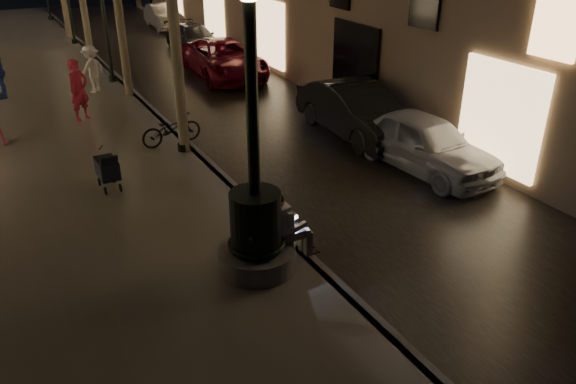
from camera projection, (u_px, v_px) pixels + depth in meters
ground at (129, 92)px, 20.88m from camera, size 120.00×120.00×0.00m
cobble_lane at (204, 81)px, 22.17m from camera, size 6.00×45.00×0.02m
promenade at (11, 105)px, 19.11m from camera, size 8.00×45.00×0.20m
curb_strip at (128, 89)px, 20.84m from camera, size 0.25×45.00×0.20m
fountain_lamppost at (255, 218)px, 9.71m from camera, size 1.40×1.40×5.21m
seated_man_laptop at (287, 224)px, 10.10m from camera, size 1.00×0.34×1.37m
lamp_curb_a at (173, 36)px, 13.82m from camera, size 0.36×0.36×4.81m
stroller at (107, 169)px, 12.83m from camera, size 0.45×1.00×1.02m
car_front at (425, 143)px, 14.25m from camera, size 2.00×4.34×1.44m
car_second at (357, 111)px, 16.43m from camera, size 1.79×4.71×1.53m
car_third at (224, 59)px, 22.48m from camera, size 2.77×5.35×1.44m
car_rear at (194, 38)px, 26.77m from camera, size 1.84×4.27×1.22m
car_fifth at (164, 16)px, 32.22m from camera, size 1.56×4.10×1.34m
pedestrian_red at (79, 90)px, 17.06m from camera, size 0.82×0.74×1.87m
pedestrian_white at (92, 69)px, 19.81m from camera, size 1.23×1.03×1.65m
bicycle at (171, 129)px, 15.39m from camera, size 1.75×0.74×0.89m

